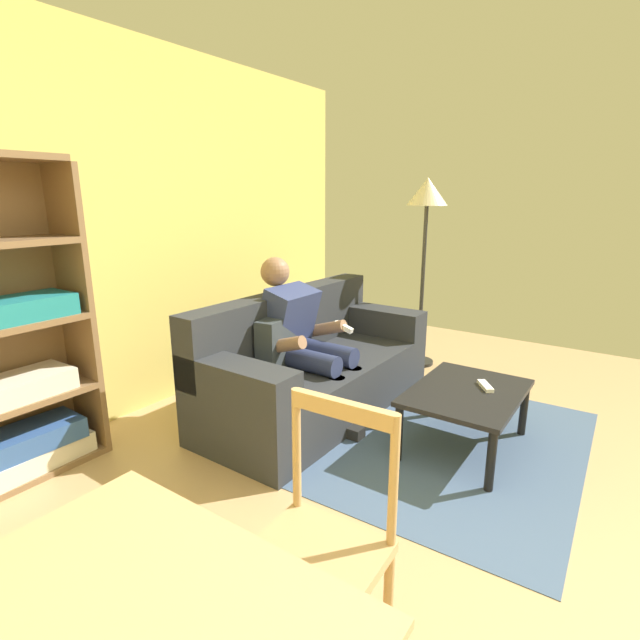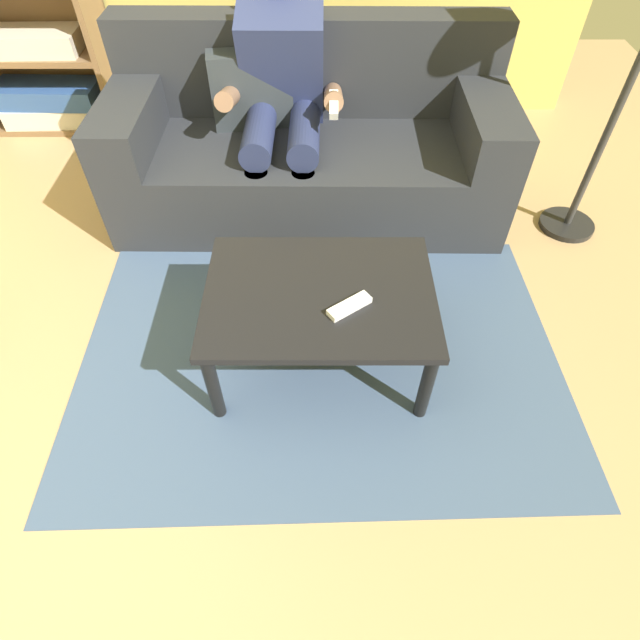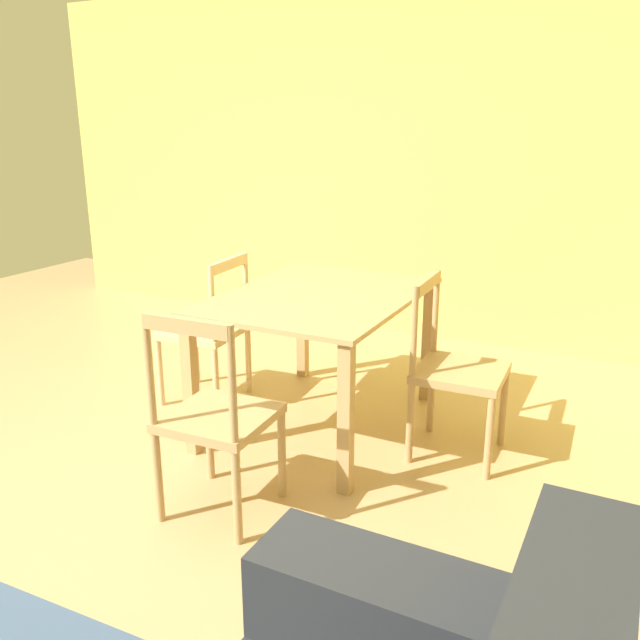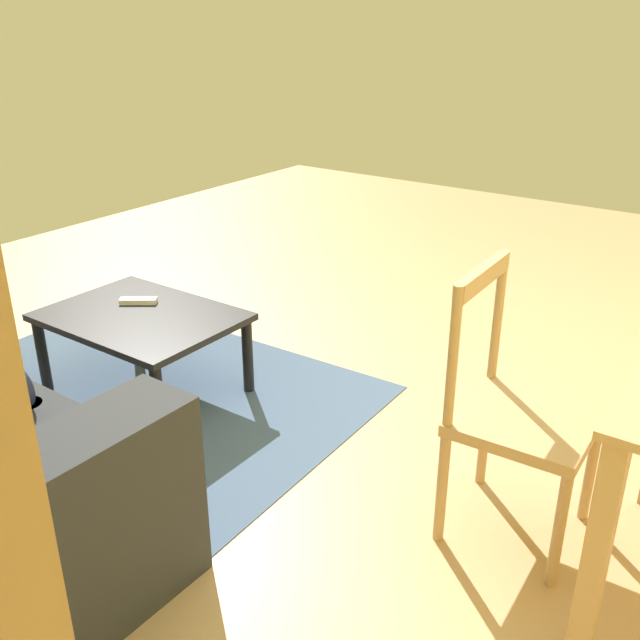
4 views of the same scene
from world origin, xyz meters
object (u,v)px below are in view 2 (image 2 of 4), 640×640
(person_lounging, at_px, (283,97))
(coffee_table, at_px, (320,301))
(bookshelf, at_px, (19,7))
(tv_remote, at_px, (350,306))
(couch, at_px, (308,146))

(person_lounging, xyz_separation_m, coffee_table, (0.18, -1.15, -0.24))
(coffee_table, relative_size, bookshelf, 0.48)
(coffee_table, height_order, bookshelf, bookshelf)
(coffee_table, bearing_deg, bookshelf, 131.03)
(tv_remote, bearing_deg, couch, -27.88)
(couch, height_order, coffee_table, couch)
(person_lounging, bearing_deg, bookshelf, 151.14)
(couch, bearing_deg, coffee_table, -86.80)
(coffee_table, bearing_deg, couch, 93.20)
(coffee_table, xyz_separation_m, bookshelf, (-1.75, 2.01, 0.36))
(person_lounging, bearing_deg, tv_remote, -76.75)
(person_lounging, xyz_separation_m, tv_remote, (0.29, -1.23, -0.18))
(bookshelf, bearing_deg, couch, -27.27)
(couch, xyz_separation_m, tv_remote, (0.17, -1.23, 0.08))
(coffee_table, xyz_separation_m, tv_remote, (0.11, -0.08, 0.06))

